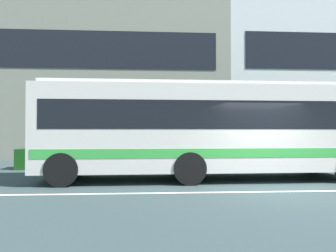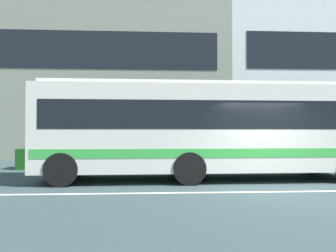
% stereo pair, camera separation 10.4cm
% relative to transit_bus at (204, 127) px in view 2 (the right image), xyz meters
% --- Properties ---
extents(ground_plane, '(160.00, 160.00, 0.00)m').
position_rel_transit_bus_xyz_m(ground_plane, '(1.65, -2.42, -1.77)').
color(ground_plane, '#334244').
extents(lane_centre_line, '(60.00, 0.16, 0.01)m').
position_rel_transit_bus_xyz_m(lane_centre_line, '(1.65, -2.42, -1.77)').
color(lane_centre_line, silver).
rests_on(lane_centre_line, ground_plane).
extents(hedge_row_far, '(16.77, 1.10, 0.88)m').
position_rel_transit_bus_xyz_m(hedge_row_far, '(0.86, 3.76, -1.33)').
color(hedge_row_far, '#164915').
rests_on(hedge_row_far, ground_plane).
extents(apartment_block_left, '(22.73, 8.62, 11.01)m').
position_rel_transit_bus_xyz_m(apartment_block_left, '(-8.28, 12.47, 3.73)').
color(apartment_block_left, gray).
rests_on(apartment_block_left, ground_plane).
extents(transit_bus, '(10.99, 2.78, 3.21)m').
position_rel_transit_bus_xyz_m(transit_bus, '(0.00, 0.00, 0.00)').
color(transit_bus, silver).
rests_on(transit_bus, ground_plane).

